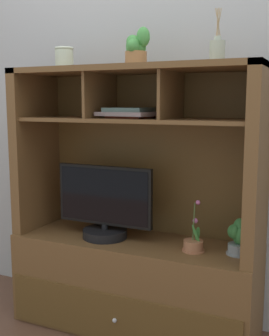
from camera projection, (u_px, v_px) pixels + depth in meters
floor_plane at (134, 327)px, 2.44m from camera, size 6.00×6.00×0.02m
back_wall at (153, 78)px, 2.46m from camera, size 6.00×0.02×2.80m
media_console at (135, 249)px, 2.38m from camera, size 1.35×0.49×1.45m
tv_monitor at (105, 208)px, 2.37m from camera, size 0.56×0.25×0.41m
potted_orchid at (194, 244)px, 2.17m from camera, size 0.11×0.11×0.26m
potted_fern at (238, 237)px, 2.11m from camera, size 0.12×0.12×0.18m
magazine_stack_left at (131, 113)px, 2.27m from camera, size 0.32×0.31×0.05m
diffuser_bottle at (217, 51)px, 2.01m from camera, size 0.07×0.07×0.25m
potted_succulent at (137, 50)px, 2.22m from camera, size 0.14×0.14×0.20m
ceramic_vase at (64, 58)px, 2.40m from camera, size 0.11×0.11×0.12m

